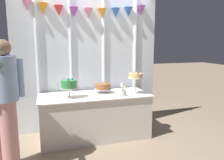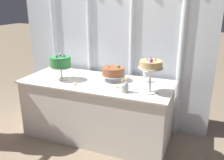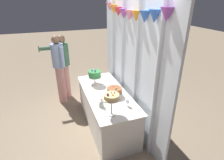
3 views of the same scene
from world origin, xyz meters
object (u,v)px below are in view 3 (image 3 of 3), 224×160
wine_glass (128,101)px  tealight_far_left (93,89)px  guest_girl_blue_dress (63,64)px  guest_man_pink_jacket (59,67)px  tealight_near_left (104,101)px  cake_display_leftmost (95,74)px  flower_vase (101,104)px  cake_display_center (114,91)px  cake_display_rightmost (112,98)px  cake_table (106,109)px

wine_glass → tealight_far_left: (-0.76, -0.40, -0.08)m
wine_glass → guest_girl_blue_dress: size_ratio=0.08×
guest_girl_blue_dress → guest_man_pink_jacket: size_ratio=0.98×
tealight_near_left → guest_man_pink_jacket: (-1.58, -0.62, 0.17)m
wine_glass → guest_man_pink_jacket: 2.07m
cake_display_leftmost → guest_man_pink_jacket: guest_man_pink_jacket is taller
cake_display_leftmost → flower_vase: bearing=-7.6°
guest_girl_blue_dress → guest_man_pink_jacket: (0.22, -0.12, 0.02)m
cake_display_leftmost → guest_man_pink_jacket: size_ratio=0.20×
tealight_far_left → guest_girl_blue_dress: 1.37m
cake_display_leftmost → cake_display_center: cake_display_leftmost is taller
cake_display_leftmost → guest_girl_blue_dress: bearing=-152.8°
cake_display_rightmost → flower_vase: cake_display_rightmost is taller
cake_table → cake_display_rightmost: 0.98m
cake_display_center → guest_man_pink_jacket: (-1.44, -0.87, 0.07)m
cake_table → tealight_near_left: (0.32, -0.13, 0.39)m
cake_table → guest_man_pink_jacket: guest_man_pink_jacket is taller
guest_girl_blue_dress → cake_table: bearing=23.3°
cake_display_leftmost → guest_man_pink_jacket: 1.05m
guest_girl_blue_dress → guest_man_pink_jacket: bearing=-27.8°
cake_display_rightmost → tealight_far_left: bearing=-175.2°
cake_display_center → flower_vase: cake_display_center is taller
cake_display_center → tealight_near_left: cake_display_center is taller
wine_glass → flower_vase: bearing=-106.6°
wine_glass → tealight_near_left: size_ratio=2.65×
wine_glass → flower_vase: size_ratio=0.78×
tealight_near_left → flower_vase: bearing=-35.8°
cake_display_leftmost → cake_display_rightmost: size_ratio=0.84×
tealight_near_left → guest_man_pink_jacket: 1.71m
cake_table → cake_display_leftmost: cake_display_leftmost is taller
tealight_far_left → guest_man_pink_jacket: (-1.07, -0.55, 0.17)m
flower_vase → guest_man_pink_jacket: size_ratio=0.10×
guest_man_pink_jacket → cake_display_rightmost: bearing=17.6°
cake_display_leftmost → wine_glass: bearing=16.6°
guest_man_pink_jacket → cake_table: bearing=30.8°
tealight_far_left → guest_girl_blue_dress: (-1.29, -0.43, 0.15)m
wine_glass → guest_man_pink_jacket: size_ratio=0.08×
flower_vase → cake_table: bearing=153.6°
cake_display_center → wine_glass: 0.41m
cake_table → tealight_near_left: 0.52m
tealight_near_left → tealight_far_left: bearing=-171.6°
tealight_far_left → guest_man_pink_jacket: guest_man_pink_jacket is taller
cake_display_leftmost → tealight_near_left: bearing=-2.1°
tealight_near_left → guest_girl_blue_dress: bearing=-164.3°
cake_table → cake_display_leftmost: (-0.44, -0.10, 0.60)m
cake_display_center → tealight_far_left: (-0.37, -0.32, -0.10)m
cake_table → wine_glass: size_ratio=13.95×
guest_man_pink_jacket → tealight_near_left: bearing=21.5°
tealight_near_left → guest_man_pink_jacket: size_ratio=0.03×
guest_man_pink_jacket → guest_girl_blue_dress: bearing=152.2°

